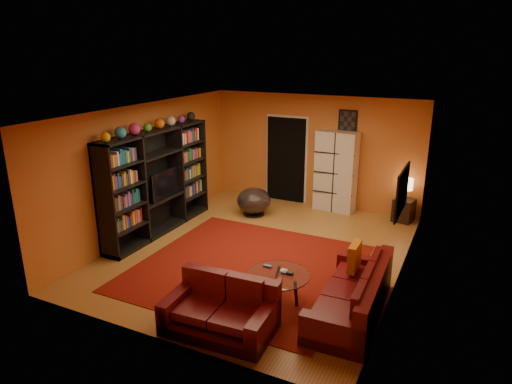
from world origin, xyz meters
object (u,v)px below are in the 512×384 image
at_px(coffee_table, 278,277).
at_px(side_table, 404,210).
at_px(sofa, 356,297).
at_px(storage_cabinet, 336,171).
at_px(loveseat, 222,309).
at_px(entertainment_unit, 158,182).
at_px(table_lamp, 406,185).
at_px(bowl_chair, 254,201).
at_px(tv, 163,183).

distance_m(coffee_table, side_table, 4.42).
bearing_deg(side_table, sofa, -90.39).
relative_size(sofa, storage_cabinet, 1.13).
height_order(loveseat, coffee_table, loveseat).
bearing_deg(storage_cabinet, entertainment_unit, -130.85).
height_order(loveseat, table_lamp, table_lamp).
height_order(storage_cabinet, side_table, storage_cabinet).
bearing_deg(loveseat, coffee_table, -28.36).
bearing_deg(side_table, entertainment_unit, -148.21).
relative_size(entertainment_unit, table_lamp, 6.50).
xyz_separation_m(storage_cabinet, table_lamp, (1.57, -0.05, -0.10)).
bearing_deg(bowl_chair, tv, -129.01).
height_order(coffee_table, table_lamp, table_lamp).
height_order(coffee_table, bowl_chair, bowl_chair).
bearing_deg(table_lamp, bowl_chair, -160.96).
height_order(entertainment_unit, sofa, entertainment_unit).
height_order(sofa, storage_cabinet, storage_cabinet).
distance_m(loveseat, side_table, 5.40).
height_order(loveseat, storage_cabinet, storage_cabinet).
height_order(tv, loveseat, tv).
xyz_separation_m(tv, sofa, (4.36, -1.41, -0.72)).
bearing_deg(bowl_chair, entertainment_unit, -128.40).
bearing_deg(tv, side_table, -58.84).
xyz_separation_m(loveseat, storage_cabinet, (-0.00, 5.22, 0.64)).
xyz_separation_m(entertainment_unit, side_table, (4.44, 2.75, -0.80)).
bearing_deg(sofa, table_lamp, 87.99).
xyz_separation_m(bowl_chair, table_lamp, (3.11, 1.07, 0.49)).
bearing_deg(tv, storage_cabinet, -46.21).
height_order(tv, coffee_table, tv).
height_order(tv, storage_cabinet, storage_cabinet).
bearing_deg(entertainment_unit, table_lamp, 31.79).
bearing_deg(coffee_table, table_lamp, 75.05).
height_order(loveseat, side_table, loveseat).
xyz_separation_m(loveseat, table_lamp, (1.57, 5.17, 0.54)).
bearing_deg(coffee_table, storage_cabinet, 95.66).
bearing_deg(tv, table_lamp, -58.84).
distance_m(coffee_table, table_lamp, 4.44).
xyz_separation_m(entertainment_unit, tv, (0.05, 0.10, -0.04)).
distance_m(entertainment_unit, storage_cabinet, 4.01).
distance_m(entertainment_unit, tv, 0.12).
bearing_deg(coffee_table, sofa, 10.36).
relative_size(bowl_chair, side_table, 1.53).
bearing_deg(coffee_table, entertainment_unit, 155.26).
relative_size(storage_cabinet, bowl_chair, 2.41).
xyz_separation_m(tv, side_table, (4.39, 2.65, -0.76)).
bearing_deg(side_table, tv, -148.84).
xyz_separation_m(loveseat, coffee_table, (0.43, 0.90, 0.14)).
height_order(tv, side_table, tv).
distance_m(sofa, side_table, 4.07).
relative_size(tv, bowl_chair, 1.30).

